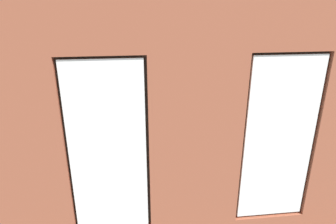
% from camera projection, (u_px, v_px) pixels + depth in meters
% --- Properties ---
extents(ground_plane, '(6.96, 6.09, 0.10)m').
position_uv_depth(ground_plane, '(167.00, 160.00, 6.36)').
color(ground_plane, brown).
extents(brick_wall_with_windows, '(6.36, 0.30, 3.59)m').
position_uv_depth(brick_wall_with_windows, '(196.00, 134.00, 3.23)').
color(brick_wall_with_windows, '#9E5138').
rests_on(brick_wall_with_windows, ground_plane).
extents(couch_by_window, '(2.01, 0.87, 0.80)m').
position_uv_depth(couch_by_window, '(127.00, 211.00, 4.26)').
color(couch_by_window, black).
rests_on(couch_by_window, ground_plane).
extents(couch_left, '(0.89, 1.76, 0.80)m').
position_uv_depth(couch_left, '(293.00, 149.00, 6.01)').
color(couch_left, black).
rests_on(couch_left, ground_plane).
extents(coffee_table, '(1.50, 0.83, 0.42)m').
position_uv_depth(coffee_table, '(161.00, 135.00, 6.49)').
color(coffee_table, '#A87547').
rests_on(coffee_table, ground_plane).
extents(cup_ceramic, '(0.08, 0.08, 0.10)m').
position_uv_depth(cup_ceramic, '(152.00, 130.00, 6.53)').
color(cup_ceramic, silver).
rests_on(cup_ceramic, coffee_table).
extents(candle_jar, '(0.08, 0.08, 0.13)m').
position_uv_depth(candle_jar, '(178.00, 127.00, 6.63)').
color(candle_jar, '#B7333D').
rests_on(candle_jar, coffee_table).
extents(table_plant_small, '(0.13, 0.13, 0.21)m').
position_uv_depth(table_plant_small, '(166.00, 131.00, 6.33)').
color(table_plant_small, gray).
rests_on(table_plant_small, coffee_table).
extents(remote_silver, '(0.05, 0.17, 0.02)m').
position_uv_depth(remote_silver, '(161.00, 133.00, 6.47)').
color(remote_silver, '#B2B2B7').
rests_on(remote_silver, coffee_table).
extents(media_console, '(0.98, 0.42, 0.56)m').
position_uv_depth(media_console, '(23.00, 157.00, 5.81)').
color(media_console, black).
rests_on(media_console, ground_plane).
extents(tv_flatscreen, '(1.21, 0.20, 0.84)m').
position_uv_depth(tv_flatscreen, '(17.00, 124.00, 5.56)').
color(tv_flatscreen, black).
rests_on(tv_flatscreen, media_console).
extents(papasan_chair, '(1.19, 1.19, 0.73)m').
position_uv_depth(papasan_chair, '(123.00, 108.00, 7.87)').
color(papasan_chair, olive).
rests_on(papasan_chair, ground_plane).
extents(potted_plant_foreground_right, '(1.25, 0.93, 1.43)m').
position_uv_depth(potted_plant_foreground_right, '(59.00, 95.00, 7.60)').
color(potted_plant_foreground_right, brown).
rests_on(potted_plant_foreground_right, ground_plane).
extents(potted_plant_corner_near_left, '(0.93, 0.93, 1.29)m').
position_uv_depth(potted_plant_corner_near_left, '(253.00, 91.00, 8.25)').
color(potted_plant_corner_near_left, beige).
rests_on(potted_plant_corner_near_left, ground_plane).
extents(potted_plant_near_tv, '(0.84, 0.94, 1.24)m').
position_uv_depth(potted_plant_near_tv, '(36.00, 166.00, 4.88)').
color(potted_plant_near_tv, gray).
rests_on(potted_plant_near_tv, ground_plane).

